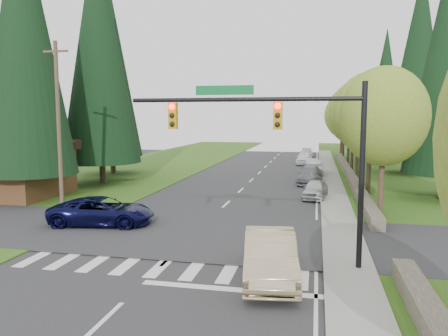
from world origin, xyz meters
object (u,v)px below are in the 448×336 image
(suv_navy, at_px, (102,211))
(sedan_champagne, at_px, (270,256))
(parked_car_b, at_px, (310,175))
(parked_car_d, at_px, (304,158))
(parked_car_c, at_px, (314,167))
(parked_car_a, at_px, (315,189))
(parked_car_e, at_px, (306,153))

(suv_navy, bearing_deg, sedan_champagne, -130.32)
(parked_car_b, relative_size, parked_car_d, 1.14)
(parked_car_b, bearing_deg, parked_car_c, 88.54)
(sedan_champagne, relative_size, parked_car_d, 1.13)
(sedan_champagne, relative_size, parked_car_b, 1.00)
(parked_car_c, bearing_deg, parked_car_d, 96.36)
(parked_car_b, bearing_deg, parked_car_d, 95.19)
(suv_navy, bearing_deg, parked_car_a, -55.68)
(suv_navy, height_order, parked_car_e, suv_navy)
(suv_navy, height_order, parked_car_b, suv_navy)
(parked_car_c, relative_size, parked_car_e, 1.06)
(parked_car_d, bearing_deg, parked_car_b, -84.41)
(suv_navy, distance_m, parked_car_d, 33.49)
(parked_car_b, height_order, parked_car_c, parked_car_c)
(parked_car_c, height_order, parked_car_e, parked_car_c)
(parked_car_d, bearing_deg, suv_navy, -104.00)
(parked_car_e, bearing_deg, parked_car_a, -86.03)
(parked_car_c, bearing_deg, parked_car_e, 92.83)
(parked_car_c, height_order, parked_car_d, parked_car_c)
(parked_car_a, distance_m, parked_car_c, 12.58)
(sedan_champagne, height_order, parked_car_c, sedan_champagne)
(parked_car_e, bearing_deg, parked_car_d, -88.79)
(parked_car_c, bearing_deg, parked_car_b, -94.21)
(parked_car_a, bearing_deg, parked_car_d, 100.12)
(parked_car_a, xyz_separation_m, parked_car_b, (-0.48, 6.85, 0.09))
(suv_navy, bearing_deg, parked_car_d, -24.68)
(parked_car_b, bearing_deg, sedan_champagne, -90.75)
(parked_car_e, bearing_deg, suv_navy, -101.53)
(parked_car_d, bearing_deg, parked_car_c, -80.49)
(parked_car_c, relative_size, parked_car_d, 1.07)
(sedan_champagne, xyz_separation_m, parked_car_c, (1.31, 28.27, -0.04))
(sedan_champagne, distance_m, suv_navy, 10.89)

